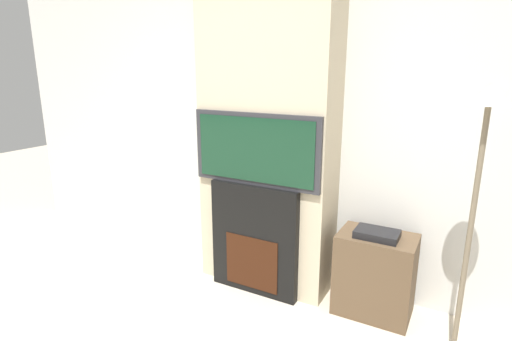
{
  "coord_description": "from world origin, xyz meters",
  "views": [
    {
      "loc": [
        1.36,
        -0.83,
        1.7
      ],
      "look_at": [
        0.0,
        1.63,
        0.97
      ],
      "focal_mm": 28.0,
      "sensor_mm": 36.0,
      "label": 1
    }
  ],
  "objects_px": {
    "fireplace": "(256,239)",
    "television": "(256,149)",
    "floor_lamp": "(477,182)",
    "media_stand": "(375,273)"
  },
  "relations": [
    {
      "from": "fireplace",
      "to": "television",
      "type": "xyz_separation_m",
      "value": [
        0.0,
        -0.0,
        0.7
      ]
    },
    {
      "from": "floor_lamp",
      "to": "media_stand",
      "type": "xyz_separation_m",
      "value": [
        -0.53,
        0.25,
        -0.8
      ]
    },
    {
      "from": "media_stand",
      "to": "television",
      "type": "bearing_deg",
      "value": -170.75
    },
    {
      "from": "fireplace",
      "to": "media_stand",
      "type": "relative_size",
      "value": 1.35
    },
    {
      "from": "media_stand",
      "to": "floor_lamp",
      "type": "bearing_deg",
      "value": -25.28
    },
    {
      "from": "fireplace",
      "to": "floor_lamp",
      "type": "xyz_separation_m",
      "value": [
        1.41,
        -0.11,
        0.68
      ]
    },
    {
      "from": "television",
      "to": "media_stand",
      "type": "distance_m",
      "value": 1.21
    },
    {
      "from": "television",
      "to": "floor_lamp",
      "type": "relative_size",
      "value": 0.62
    },
    {
      "from": "television",
      "to": "floor_lamp",
      "type": "xyz_separation_m",
      "value": [
        1.41,
        -0.11,
        -0.02
      ]
    },
    {
      "from": "floor_lamp",
      "to": "fireplace",
      "type": "bearing_deg",
      "value": 175.41
    }
  ]
}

